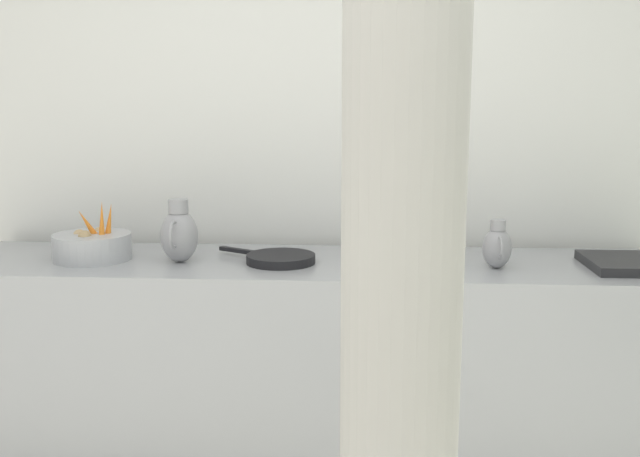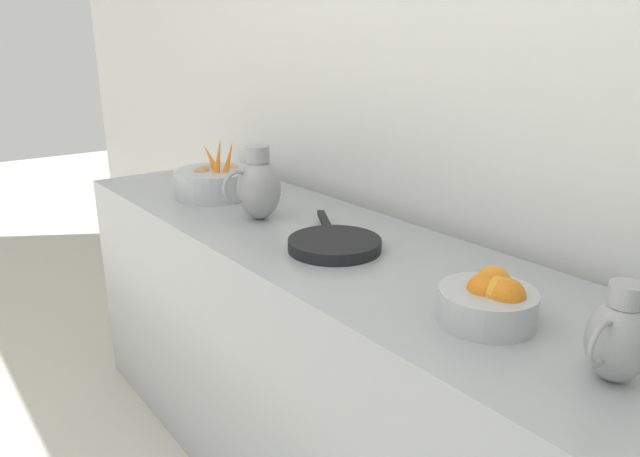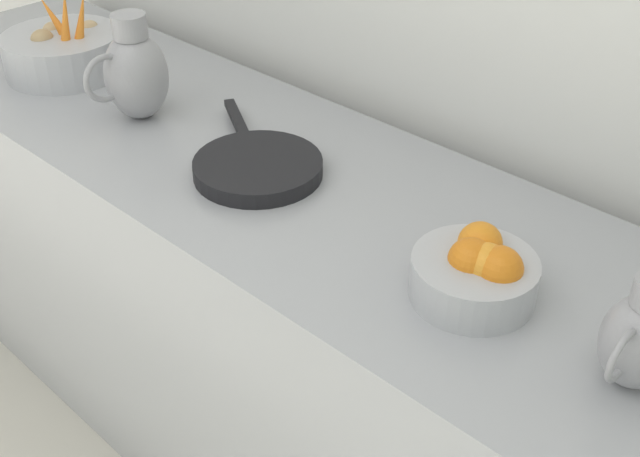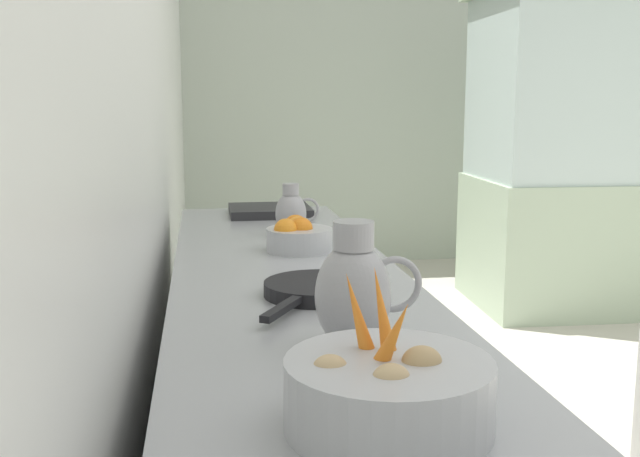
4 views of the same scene
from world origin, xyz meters
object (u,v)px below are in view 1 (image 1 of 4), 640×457
at_px(support_column, 405,138).
at_px(metal_pitcher_short, 497,246).
at_px(metal_pitcher_tall, 179,234).
at_px(skillet_on_counter, 280,258).
at_px(orange_bowl, 423,254).
at_px(vegetable_colander, 93,246).

bearing_deg(support_column, metal_pitcher_short, 161.39).
xyz_separation_m(metal_pitcher_tall, skillet_on_counter, (-0.01, 0.40, -0.10)).
bearing_deg(support_column, metal_pitcher_tall, -147.78).
xyz_separation_m(orange_bowl, support_column, (1.29, -0.15, 0.51)).
xyz_separation_m(vegetable_colander, orange_bowl, (0.04, 1.33, -0.01)).
height_order(orange_bowl, skillet_on_counter, orange_bowl).
relative_size(orange_bowl, metal_pitcher_short, 1.13).
height_order(vegetable_colander, orange_bowl, vegetable_colander).
distance_m(vegetable_colander, metal_pitcher_short, 1.62).
bearing_deg(support_column, skillet_on_counter, -162.31).
height_order(orange_bowl, support_column, support_column).
relative_size(vegetable_colander, metal_pitcher_tall, 1.23).
relative_size(orange_bowl, skillet_on_counter, 0.51).
bearing_deg(vegetable_colander, metal_pitcher_short, 88.20).
height_order(metal_pitcher_tall, support_column, support_column).
distance_m(vegetable_colander, skillet_on_counter, 0.77).
distance_m(vegetable_colander, support_column, 1.85).
relative_size(orange_bowl, support_column, 0.07).
xyz_separation_m(metal_pitcher_short, support_column, (1.28, -0.43, 0.48)).
distance_m(orange_bowl, metal_pitcher_tall, 0.97).
height_order(orange_bowl, metal_pitcher_tall, metal_pitcher_tall).
xyz_separation_m(vegetable_colander, support_column, (1.33, 1.19, 0.50)).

